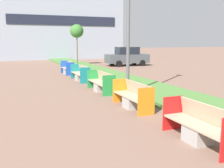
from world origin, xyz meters
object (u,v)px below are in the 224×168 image
object	(u,v)px
bench_orange_frame	(133,98)
sapling_tree_far	(77,31)
bench_blue_frame	(68,69)
bench_teal_frame	(81,75)
parked_car_distant	(127,57)
bench_green_frame	(101,84)
bench_red_frame	(199,128)

from	to	relation	value
bench_orange_frame	sapling_tree_far	distance (m)	18.10
bench_orange_frame	bench_blue_frame	xyz separation A→B (m)	(-0.00, 10.83, -0.01)
bench_teal_frame	bench_blue_frame	bearing A→B (deg)	90.10
bench_orange_frame	parked_car_distant	size ratio (longest dim) A/B	0.51
bench_blue_frame	parked_car_distant	bearing A→B (deg)	32.81
bench_green_frame	bench_blue_frame	world-z (taller)	same
bench_blue_frame	bench_green_frame	bearing A→B (deg)	-89.95
bench_orange_frame	bench_teal_frame	bearing A→B (deg)	89.98
bench_orange_frame	bench_blue_frame	size ratio (longest dim) A/B	1.16
bench_red_frame	bench_orange_frame	size ratio (longest dim) A/B	0.98
bench_green_frame	parked_car_distant	bearing A→B (deg)	59.55
bench_red_frame	bench_teal_frame	world-z (taller)	same
bench_orange_frame	bench_teal_frame	distance (m)	7.25
bench_orange_frame	bench_red_frame	bearing A→B (deg)	-90.01
bench_green_frame	bench_teal_frame	distance (m)	3.79
bench_green_frame	parked_car_distant	world-z (taller)	parked_car_distant
bench_teal_frame	bench_red_frame	bearing A→B (deg)	-90.02
bench_green_frame	parked_car_distant	size ratio (longest dim) A/B	0.55
bench_orange_frame	bench_teal_frame	world-z (taller)	same
bench_red_frame	bench_teal_frame	distance (m)	10.84
bench_green_frame	bench_blue_frame	xyz separation A→B (m)	(-0.01, 7.37, -0.01)
bench_teal_frame	parked_car_distant	distance (m)	10.69
bench_orange_frame	parked_car_distant	bearing A→B (deg)	65.51
parked_car_distant	bench_red_frame	bearing A→B (deg)	-106.89
bench_orange_frame	sapling_tree_far	size ratio (longest dim) A/B	0.53
bench_orange_frame	parked_car_distant	world-z (taller)	parked_car_distant
bench_blue_frame	sapling_tree_far	size ratio (longest dim) A/B	0.46
bench_green_frame	sapling_tree_far	xyz separation A→B (m)	(2.50, 14.21, 3.03)
bench_orange_frame	bench_green_frame	xyz separation A→B (m)	(0.00, 3.46, 0.01)
sapling_tree_far	parked_car_distant	bearing A→B (deg)	-27.50
bench_orange_frame	bench_blue_frame	distance (m)	10.83
bench_orange_frame	parked_car_distant	distance (m)	16.86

